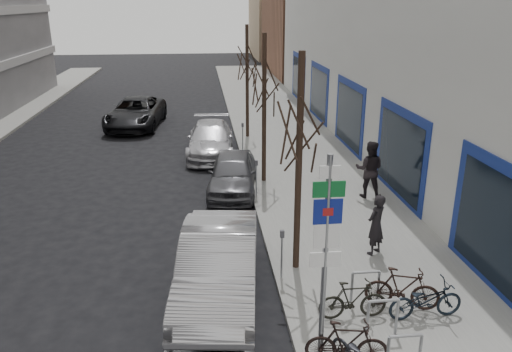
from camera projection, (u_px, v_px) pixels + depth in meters
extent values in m
cube|color=slate|center=(313.00, 180.00, 18.99)|extent=(5.00, 70.00, 0.15)
cube|color=brown|center=(334.00, 29.00, 46.70)|extent=(12.00, 14.00, 8.00)
cube|color=#937A5B|center=(307.00, 18.00, 60.65)|extent=(13.00, 12.00, 9.00)
cylinder|color=gray|center=(324.00, 269.00, 8.73)|extent=(0.10, 0.10, 4.20)
cube|color=white|center=(330.00, 172.00, 8.10)|extent=(0.35, 0.03, 0.22)
cube|color=#0C5926|center=(329.00, 189.00, 8.20)|extent=(0.55, 0.03, 0.28)
cube|color=navy|center=(328.00, 212.00, 8.34)|extent=(0.50, 0.03, 0.45)
cube|color=maroon|center=(328.00, 212.00, 8.33)|extent=(0.18, 0.02, 0.14)
cube|color=white|center=(327.00, 236.00, 8.48)|extent=(0.45, 0.03, 0.45)
cube|color=white|center=(325.00, 259.00, 8.63)|extent=(0.55, 0.03, 0.28)
cylinder|color=gray|center=(406.00, 336.00, 8.79)|extent=(0.60, 0.06, 0.06)
cylinder|color=gray|center=(368.00, 319.00, 9.92)|extent=(0.06, 0.06, 0.80)
cylinder|color=gray|center=(397.00, 317.00, 9.98)|extent=(0.06, 0.06, 0.80)
cylinder|color=gray|center=(384.00, 301.00, 9.82)|extent=(0.60, 0.06, 0.06)
cylinder|color=gray|center=(352.00, 289.00, 10.95)|extent=(0.06, 0.06, 0.80)
cylinder|color=gray|center=(378.00, 287.00, 11.01)|extent=(0.06, 0.06, 0.80)
cylinder|color=gray|center=(366.00, 272.00, 10.85)|extent=(0.60, 0.06, 0.06)
cylinder|color=black|center=(299.00, 170.00, 11.81)|extent=(0.16, 0.16, 5.50)
cylinder|color=black|center=(264.00, 112.00, 17.91)|extent=(0.16, 0.16, 5.50)
cylinder|color=black|center=(247.00, 84.00, 24.00)|extent=(0.16, 0.16, 5.50)
cylinder|color=gray|center=(282.00, 258.00, 11.98)|extent=(0.05, 0.05, 1.10)
cube|color=#3F3F44|center=(282.00, 234.00, 11.77)|extent=(0.10, 0.08, 0.18)
cylinder|color=gray|center=(256.00, 180.00, 17.14)|extent=(0.05, 0.05, 1.10)
cube|color=#3F3F44|center=(256.00, 163.00, 16.93)|extent=(0.10, 0.08, 0.18)
cylinder|color=gray|center=(243.00, 139.00, 22.29)|extent=(0.05, 0.05, 1.10)
cube|color=#3F3F44|center=(243.00, 125.00, 22.08)|extent=(0.10, 0.08, 0.18)
imported|color=black|center=(347.00, 343.00, 9.11)|extent=(1.60, 0.73, 0.94)
imported|color=black|center=(426.00, 297.00, 10.48)|extent=(1.65, 0.58, 0.99)
imported|color=black|center=(353.00, 300.00, 10.47)|extent=(1.49, 0.45, 0.90)
imported|color=black|center=(402.00, 288.00, 10.82)|extent=(1.69, 0.96, 0.98)
imported|color=#AAAAAF|center=(218.00, 266.00, 11.38)|extent=(2.26, 5.09, 1.62)
imported|color=#505055|center=(233.00, 173.00, 17.86)|extent=(2.17, 4.28, 1.40)
imported|color=#B9B8BE|center=(211.00, 139.00, 22.15)|extent=(2.25, 4.99, 1.42)
imported|color=black|center=(136.00, 113.00, 27.12)|extent=(3.16, 5.86, 1.56)
imported|color=black|center=(376.00, 225.00, 13.07)|extent=(0.72, 0.69, 1.66)
imported|color=black|center=(369.00, 169.00, 16.89)|extent=(0.86, 0.72, 1.99)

